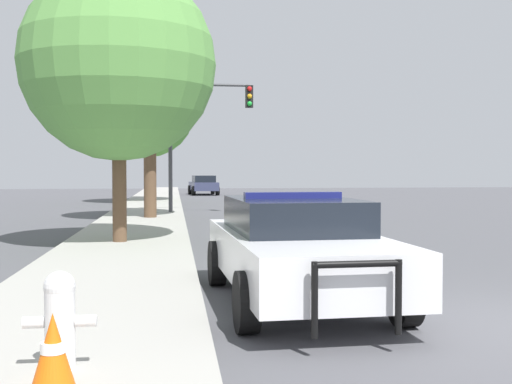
{
  "coord_description": "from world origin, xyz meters",
  "views": [
    {
      "loc": [
        -3.99,
        -7.06,
        1.86
      ],
      "look_at": [
        -0.39,
        20.86,
        0.85
      ],
      "focal_mm": 45.0,
      "sensor_mm": 36.0,
      "label": 1
    }
  ],
  "objects_px": {
    "police_car": "(296,246)",
    "tree_sidewalk_near": "(118,64)",
    "fire_hydrant": "(60,317)",
    "traffic_cone": "(53,351)",
    "tree_sidewalk_far": "(147,110)",
    "traffic_light": "(203,120)",
    "car_background_distant": "(203,185)",
    "tree_sidewalk_mid": "(149,70)"
  },
  "relations": [
    {
      "from": "police_car",
      "to": "tree_sidewalk_near",
      "type": "bearing_deg",
      "value": -68.79
    },
    {
      "from": "fire_hydrant",
      "to": "tree_sidewalk_near",
      "type": "height_order",
      "value": "tree_sidewalk_near"
    },
    {
      "from": "fire_hydrant",
      "to": "traffic_cone",
      "type": "bearing_deg",
      "value": -86.06
    },
    {
      "from": "fire_hydrant",
      "to": "tree_sidewalk_far",
      "type": "distance_m",
      "value": 30.1
    },
    {
      "from": "traffic_light",
      "to": "car_background_distant",
      "type": "bearing_deg",
      "value": 87.34
    },
    {
      "from": "fire_hydrant",
      "to": "car_background_distant",
      "type": "relative_size",
      "value": 0.21
    },
    {
      "from": "police_car",
      "to": "traffic_light",
      "type": "height_order",
      "value": "traffic_light"
    },
    {
      "from": "police_car",
      "to": "fire_hydrant",
      "type": "distance_m",
      "value": 4.09
    },
    {
      "from": "tree_sidewalk_far",
      "to": "traffic_cone",
      "type": "xyz_separation_m",
      "value": [
        0.46,
        -30.3,
        -4.62
      ]
    },
    {
      "from": "traffic_light",
      "to": "tree_sidewalk_mid",
      "type": "xyz_separation_m",
      "value": [
        -2.03,
        -2.7,
        1.56
      ]
    },
    {
      "from": "traffic_light",
      "to": "tree_sidewalk_mid",
      "type": "distance_m",
      "value": 3.72
    },
    {
      "from": "tree_sidewalk_mid",
      "to": "tree_sidewalk_far",
      "type": "bearing_deg",
      "value": 92.69
    },
    {
      "from": "traffic_cone",
      "to": "traffic_light",
      "type": "bearing_deg",
      "value": 84.15
    },
    {
      "from": "car_background_distant",
      "to": "tree_sidewalk_near",
      "type": "bearing_deg",
      "value": -100.95
    },
    {
      "from": "tree_sidewalk_mid",
      "to": "traffic_cone",
      "type": "bearing_deg",
      "value": -90.34
    },
    {
      "from": "police_car",
      "to": "traffic_light",
      "type": "xyz_separation_m",
      "value": [
        -0.5,
        17.22,
        3.05
      ]
    },
    {
      "from": "fire_hydrant",
      "to": "car_background_distant",
      "type": "bearing_deg",
      "value": 85.62
    },
    {
      "from": "traffic_light",
      "to": "tree_sidewalk_far",
      "type": "height_order",
      "value": "tree_sidewalk_far"
    },
    {
      "from": "traffic_light",
      "to": "tree_sidewalk_far",
      "type": "distance_m",
      "value": 9.88
    },
    {
      "from": "car_background_distant",
      "to": "tree_sidewalk_far",
      "type": "xyz_separation_m",
      "value": [
        -3.55,
        -11.08,
        4.32
      ]
    },
    {
      "from": "fire_hydrant",
      "to": "car_background_distant",
      "type": "distance_m",
      "value": 40.96
    },
    {
      "from": "car_background_distant",
      "to": "traffic_cone",
      "type": "xyz_separation_m",
      "value": [
        -3.09,
        -41.38,
        -0.3
      ]
    },
    {
      "from": "tree_sidewalk_near",
      "to": "tree_sidewalk_mid",
      "type": "xyz_separation_m",
      "value": [
        0.45,
        7.72,
        1.04
      ]
    },
    {
      "from": "tree_sidewalk_mid",
      "to": "traffic_light",
      "type": "bearing_deg",
      "value": 53.14
    },
    {
      "from": "police_car",
      "to": "tree_sidewalk_far",
      "type": "xyz_separation_m",
      "value": [
        -3.1,
        26.67,
        4.27
      ]
    },
    {
      "from": "fire_hydrant",
      "to": "tree_sidewalk_near",
      "type": "bearing_deg",
      "value": 91.75
    },
    {
      "from": "tree_sidewalk_far",
      "to": "fire_hydrant",
      "type": "bearing_deg",
      "value": -89.18
    },
    {
      "from": "fire_hydrant",
      "to": "tree_sidewalk_mid",
      "type": "distance_m",
      "value": 18.25
    },
    {
      "from": "car_background_distant",
      "to": "tree_sidewalk_near",
      "type": "distance_m",
      "value": 31.35
    },
    {
      "from": "fire_hydrant",
      "to": "traffic_cone",
      "type": "distance_m",
      "value": 0.56
    },
    {
      "from": "tree_sidewalk_far",
      "to": "traffic_cone",
      "type": "height_order",
      "value": "tree_sidewalk_far"
    },
    {
      "from": "tree_sidewalk_near",
      "to": "tree_sidewalk_mid",
      "type": "bearing_deg",
      "value": 86.69
    },
    {
      "from": "tree_sidewalk_near",
      "to": "tree_sidewalk_far",
      "type": "xyz_separation_m",
      "value": [
        -0.12,
        19.87,
        0.7
      ]
    },
    {
      "from": "fire_hydrant",
      "to": "traffic_cone",
      "type": "height_order",
      "value": "fire_hydrant"
    },
    {
      "from": "police_car",
      "to": "car_background_distant",
      "type": "bearing_deg",
      "value": -93.11
    },
    {
      "from": "traffic_light",
      "to": "traffic_cone",
      "type": "height_order",
      "value": "traffic_light"
    },
    {
      "from": "traffic_light",
      "to": "tree_sidewalk_near",
      "type": "distance_m",
      "value": 10.72
    },
    {
      "from": "fire_hydrant",
      "to": "traffic_cone",
      "type": "relative_size",
      "value": 1.41
    },
    {
      "from": "police_car",
      "to": "tree_sidewalk_mid",
      "type": "xyz_separation_m",
      "value": [
        -2.53,
        14.51,
        4.61
      ]
    },
    {
      "from": "police_car",
      "to": "tree_sidewalk_near",
      "type": "relative_size",
      "value": 0.78
    },
    {
      "from": "tree_sidewalk_near",
      "to": "traffic_cone",
      "type": "xyz_separation_m",
      "value": [
        0.34,
        -10.43,
        -3.92
      ]
    },
    {
      "from": "tree_sidewalk_far",
      "to": "traffic_cone",
      "type": "relative_size",
      "value": 12.39
    }
  ]
}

